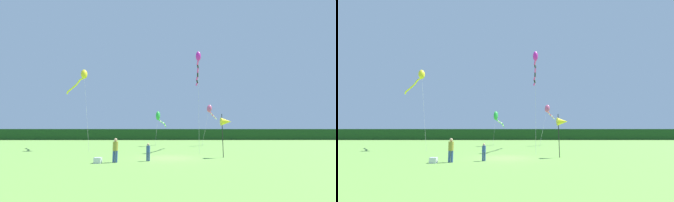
# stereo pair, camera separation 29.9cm
# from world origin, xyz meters

# --- Properties ---
(ground_plane) EXTENTS (120.00, 120.00, 0.00)m
(ground_plane) POSITION_xyz_m (0.00, 0.00, 0.00)
(ground_plane) COLOR #6B9E42
(distant_treeline) EXTENTS (108.00, 2.14, 3.16)m
(distant_treeline) POSITION_xyz_m (0.00, 45.00, 1.58)
(distant_treeline) COLOR #193D19
(distant_treeline) RESTS_ON ground
(person_adult) EXTENTS (0.37, 0.37, 1.69)m
(person_adult) POSITION_xyz_m (-3.82, -2.67, 0.94)
(person_adult) COLOR #334C8C
(person_adult) RESTS_ON ground
(person_child) EXTENTS (0.29, 0.29, 1.30)m
(person_child) POSITION_xyz_m (-1.54, -1.96, 0.73)
(person_child) COLOR #334C8C
(person_child) RESTS_ON ground
(cooler_box) EXTENTS (0.49, 0.41, 0.38)m
(cooler_box) POSITION_xyz_m (-4.92, -2.99, 0.19)
(cooler_box) COLOR silver
(cooler_box) RESTS_ON ground
(banner_flag_pole) EXTENTS (0.90, 0.70, 3.70)m
(banner_flag_pole) POSITION_xyz_m (4.99, 0.26, 3.00)
(banner_flag_pole) COLOR black
(banner_flag_pole) RESTS_ON ground
(kite_magenta) EXTENTS (1.48, 10.08, 11.85)m
(kite_magenta) POSITION_xyz_m (3.77, 7.27, 10.69)
(kite_magenta) COLOR #B2B2B2
(kite_magenta) RESTS_ON ground
(kite_green) EXTENTS (1.75, 6.66, 5.60)m
(kite_green) POSITION_xyz_m (-1.39, 15.84, 4.59)
(kite_green) COLOR #B2B2B2
(kite_green) RESTS_ON ground
(kite_yellow) EXTENTS (6.28, 6.80, 10.31)m
(kite_yellow) POSITION_xyz_m (-11.41, 9.06, 9.33)
(kite_yellow) COLOR #B2B2B2
(kite_yellow) RESTS_ON ground
(kite_rainbow) EXTENTS (4.04, 7.05, 6.79)m
(kite_rainbow) POSITION_xyz_m (7.11, 16.76, 5.85)
(kite_rainbow) COLOR #B2B2B2
(kite_rainbow) RESTS_ON ground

